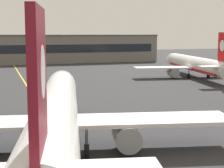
% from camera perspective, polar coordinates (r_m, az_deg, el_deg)
% --- Properties ---
extents(taxiway_centreline, '(6.52, 179.90, 0.01)m').
position_cam_1_polar(taxiway_centreline, '(51.06, -10.32, -4.26)').
color(taxiway_centreline, yellow).
rests_on(taxiway_centreline, ground).
extents(airliner_foreground, '(32.24, 41.03, 11.65)m').
position_cam_1_polar(airliner_foreground, '(33.11, -8.54, -4.79)').
color(airliner_foreground, white).
rests_on(airliner_foreground, ground).
extents(airliner_background, '(29.61, 37.78, 10.67)m').
position_cam_1_polar(airliner_background, '(91.07, 12.66, 2.87)').
color(airliner_background, white).
rests_on(airliner_background, ground).
extents(safety_cone_by_nose_gear, '(0.44, 0.44, 0.55)m').
position_cam_1_polar(safety_cone_by_nose_gear, '(48.93, -9.85, -4.47)').
color(safety_cone_by_nose_gear, orange).
rests_on(safety_cone_by_nose_gear, ground).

